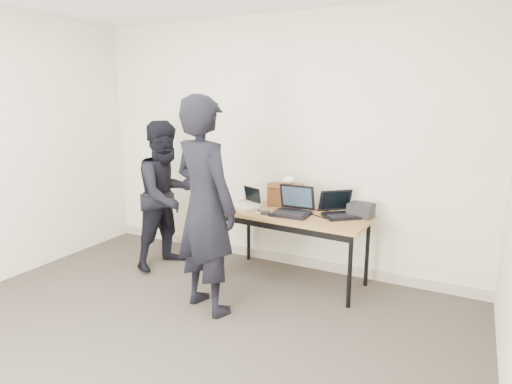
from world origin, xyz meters
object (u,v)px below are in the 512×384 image
Objects in this scene: desk at (293,219)px; person_observer at (167,195)px; equipment_box at (361,210)px; laptop_center at (293,208)px; person_typist at (205,206)px; leather_satchel at (286,194)px; laptop_beige at (246,204)px; laptop_right at (339,210)px.

desk is 1.41m from person_observer.
desk is 6.77× the size of equipment_box.
laptop_center is at bearing -68.28° from person_observer.
desk is at bearing -99.65° from person_typist.
person_typist is at bearing -111.04° from leather_satchel.
laptop_beige is (-0.52, -0.03, 0.10)m from desk.
laptop_beige reaches higher than desk.
equipment_box is at bearing -9.69° from leather_satchel.
person_observer is (-1.82, -0.34, 0.03)m from laptop_right.
laptop_center is (0.01, -0.02, 0.12)m from desk.
person_typist reaches higher than person_observer.
laptop_right is at bearing 16.41° from laptop_center.
person_observer is (-0.93, 0.65, -0.13)m from person_typist.
laptop_beige is 0.22× the size of person_observer.
person_typist reaches higher than desk.
desk is 0.34m from leather_satchel.
laptop_center is 1.62× the size of equipment_box.
laptop_beige is at bearing 148.96° from laptop_right.
person_typist is (-0.27, -1.10, 0.09)m from leather_satchel.
desk is 4.19× the size of laptop_center.
person_observer reaches higher than leather_satchel.
person_typist reaches higher than equipment_box.
leather_satchel is (-0.18, 0.23, 0.19)m from desk.
equipment_box is at bearing -117.77° from person_typist.
person_typist reaches higher than laptop_center.
desk is 0.53m from laptop_beige.
equipment_box is 0.12× the size of person_typist.
desk is at bearing -59.06° from leather_satchel.
laptop_center is 0.99m from person_typist.
laptop_beige is 0.89m from person_observer.
leather_satchel is 1.29m from person_observer.
equipment_box is at bearing -65.12° from person_observer.
laptop_right is 1.85m from person_observer.
laptop_center is at bearing -161.52° from equipment_box.
equipment_box is (0.81, -0.04, -0.06)m from leather_satchel.
person_observer reaches higher than laptop_center.
laptop_beige is at bearing -68.05° from person_typist.
laptop_right is 0.21m from equipment_box.
person_observer reaches higher than desk.
equipment_box reaches higher than desk.
person_observer is at bearing -146.63° from laptop_beige.
person_observer is (-1.39, -0.22, 0.14)m from desk.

